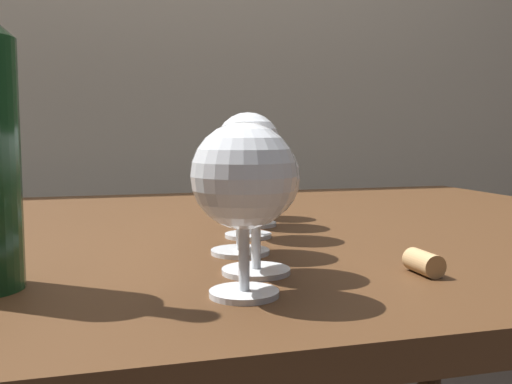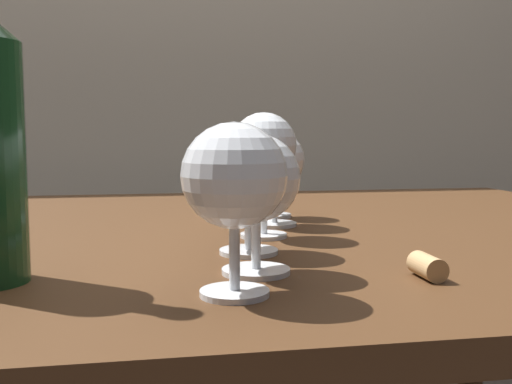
# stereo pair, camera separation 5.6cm
# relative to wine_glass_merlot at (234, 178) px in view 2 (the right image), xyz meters

# --- Properties ---
(back_wall) EXTENTS (5.00, 0.08, 2.60)m
(back_wall) POSITION_rel_wine_glass_merlot_xyz_m (0.04, 1.51, 0.44)
(back_wall) COLOR #B2A893
(back_wall) RESTS_ON ground_plane
(dining_table) EXTENTS (1.37, 0.96, 0.76)m
(dining_table) POSITION_rel_wine_glass_merlot_xyz_m (0.04, 0.35, -0.18)
(dining_table) COLOR #472B16
(dining_table) RESTS_ON ground_plane
(wine_glass_merlot) EXTENTS (0.09, 0.09, 0.14)m
(wine_glass_merlot) POSITION_rel_wine_glass_merlot_xyz_m (0.00, 0.00, 0.00)
(wine_glass_merlot) COLOR white
(wine_glass_merlot) RESTS_ON dining_table
(wine_glass_white) EXTENTS (0.08, 0.08, 0.13)m
(wine_glass_white) POSITION_rel_wine_glass_merlot_xyz_m (0.03, 0.07, -0.01)
(wine_glass_white) COLOR white
(wine_glass_white) RESTS_ON dining_table
(wine_glass_port) EXTENTS (0.09, 0.09, 0.13)m
(wine_glass_port) POSITION_rel_wine_glass_merlot_xyz_m (0.04, 0.17, -0.01)
(wine_glass_port) COLOR white
(wine_glass_port) RESTS_ON dining_table
(wine_glass_empty) EXTENTS (0.08, 0.08, 0.16)m
(wine_glass_empty) POSITION_rel_wine_glass_merlot_xyz_m (0.07, 0.26, 0.02)
(wine_glass_empty) COLOR white
(wine_glass_empty) RESTS_ON dining_table
(wine_glass_chardonnay) EXTENTS (0.08, 0.08, 0.14)m
(wine_glass_chardonnay) POSITION_rel_wine_glass_merlot_xyz_m (0.11, 0.35, -0.01)
(wine_glass_chardonnay) COLOR white
(wine_glass_chardonnay) RESTS_ON dining_table
(wine_glass_cabernet) EXTENTS (0.07, 0.07, 0.14)m
(wine_glass_cabernet) POSITION_rel_wine_glass_merlot_xyz_m (0.12, 0.44, 0.00)
(wine_glass_cabernet) COLOR white
(wine_glass_cabernet) RESTS_ON dining_table
(cork) EXTENTS (0.02, 0.04, 0.02)m
(cork) POSITION_rel_wine_glass_merlot_xyz_m (0.18, 0.03, -0.09)
(cork) COLOR tan
(cork) RESTS_ON dining_table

